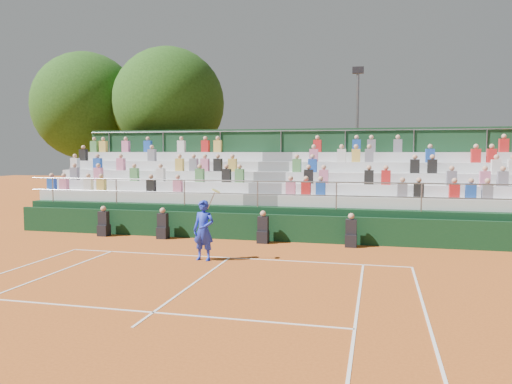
% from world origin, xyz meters
% --- Properties ---
extents(ground, '(90.00, 90.00, 0.00)m').
position_xyz_m(ground, '(0.00, 0.00, 0.00)').
color(ground, '#BB591F').
rests_on(ground, ground).
extents(courtside_wall, '(20.00, 0.15, 1.00)m').
position_xyz_m(courtside_wall, '(0.00, 3.20, 0.50)').
color(courtside_wall, black).
rests_on(courtside_wall, ground).
extents(line_officials, '(10.03, 0.40, 1.19)m').
position_xyz_m(line_officials, '(-1.37, 2.75, 0.48)').
color(line_officials, black).
rests_on(line_officials, ground).
extents(grandstand, '(20.00, 5.20, 4.40)m').
position_xyz_m(grandstand, '(0.00, 6.44, 1.07)').
color(grandstand, black).
rests_on(grandstand, ground).
extents(tennis_player, '(0.90, 0.53, 2.22)m').
position_xyz_m(tennis_player, '(-0.67, -0.50, 0.93)').
color(tennis_player, '#1B30CD').
rests_on(tennis_player, ground).
extents(tree_west, '(6.39, 6.39, 9.25)m').
position_xyz_m(tree_west, '(-12.65, 12.21, 6.04)').
color(tree_west, '#3A2815').
rests_on(tree_west, ground).
extents(tree_east, '(6.38, 6.38, 9.29)m').
position_xyz_m(tree_east, '(-7.31, 12.20, 6.08)').
color(tree_east, '#3A2815').
rests_on(tree_east, ground).
extents(floodlight_mast, '(0.60, 0.25, 7.88)m').
position_xyz_m(floodlight_mast, '(3.34, 13.03, 4.61)').
color(floodlight_mast, gray).
rests_on(floodlight_mast, ground).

